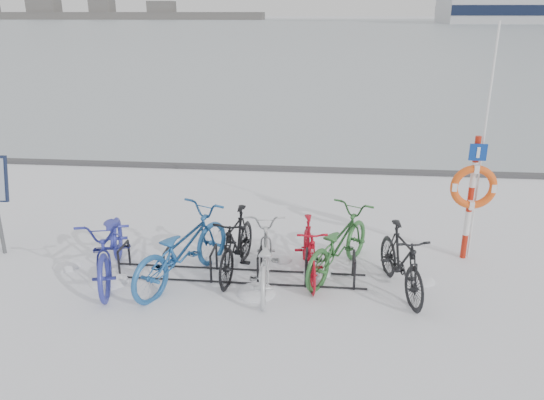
# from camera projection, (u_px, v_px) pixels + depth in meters

# --- Properties ---
(ground) EXTENTS (900.00, 900.00, 0.00)m
(ground) POSITION_uv_depth(u_px,v_px,m) (237.00, 277.00, 8.27)
(ground) COLOR white
(ground) RESTS_ON ground
(ice_sheet) EXTENTS (400.00, 298.00, 0.02)m
(ice_sheet) POSITION_uv_depth(u_px,v_px,m) (324.00, 25.00, 153.49)
(ice_sheet) COLOR #AAB6C0
(ice_sheet) RESTS_ON ground
(quay_edge) EXTENTS (400.00, 0.25, 0.10)m
(quay_edge) POSITION_uv_depth(u_px,v_px,m) (274.00, 169.00, 13.78)
(quay_edge) COLOR #3F3F42
(quay_edge) RESTS_ON ground
(bike_rack) EXTENTS (4.00, 0.48, 0.46)m
(bike_rack) POSITION_uv_depth(u_px,v_px,m) (237.00, 266.00, 8.21)
(bike_rack) COLOR black
(bike_rack) RESTS_ON ground
(lifebuoy_station) EXTENTS (0.73, 0.22, 3.78)m
(lifebuoy_station) POSITION_uv_depth(u_px,v_px,m) (473.00, 187.00, 8.44)
(lifebuoy_station) COLOR #AE1E0D
(lifebuoy_station) RESTS_ON ground
(shoreline) EXTENTS (180.00, 12.00, 9.50)m
(shoreline) POSITION_uv_depth(u_px,v_px,m) (79.00, 14.00, 262.57)
(shoreline) COLOR #494949
(shoreline) RESTS_ON ground
(bike_0) EXTENTS (1.25, 2.27, 1.13)m
(bike_0) POSITION_uv_depth(u_px,v_px,m) (111.00, 243.00, 8.12)
(bike_0) COLOR #2B3195
(bike_0) RESTS_ON ground
(bike_1) EXTENTS (1.60, 2.29, 1.14)m
(bike_1) POSITION_uv_depth(u_px,v_px,m) (182.00, 246.00, 8.00)
(bike_1) COLOR #215795
(bike_1) RESTS_ON ground
(bike_2) EXTENTS (0.71, 1.79, 1.05)m
(bike_2) POSITION_uv_depth(u_px,v_px,m) (236.00, 241.00, 8.27)
(bike_2) COLOR black
(bike_2) RESTS_ON ground
(bike_3) EXTENTS (0.80, 1.89, 0.97)m
(bike_3) POSITION_uv_depth(u_px,v_px,m) (264.00, 256.00, 7.88)
(bike_3) COLOR #B5B9BD
(bike_3) RESTS_ON ground
(bike_4) EXTENTS (0.66, 1.64, 0.96)m
(bike_4) POSITION_uv_depth(u_px,v_px,m) (309.00, 248.00, 8.13)
(bike_4) COLOR #AC0C1B
(bike_4) RESTS_ON ground
(bike_5) EXTENTS (1.53, 2.10, 1.05)m
(bike_5) POSITION_uv_depth(u_px,v_px,m) (338.00, 241.00, 8.27)
(bike_5) COLOR #306A32
(bike_5) RESTS_ON ground
(bike_6) EXTENTS (0.87, 1.77, 1.03)m
(bike_6) POSITION_uv_depth(u_px,v_px,m) (401.00, 258.00, 7.72)
(bike_6) COLOR black
(bike_6) RESTS_ON ground
(snow_drifts) EXTENTS (6.08, 1.61, 0.21)m
(snow_drifts) POSITION_uv_depth(u_px,v_px,m) (212.00, 277.00, 8.27)
(snow_drifts) COLOR white
(snow_drifts) RESTS_ON ground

